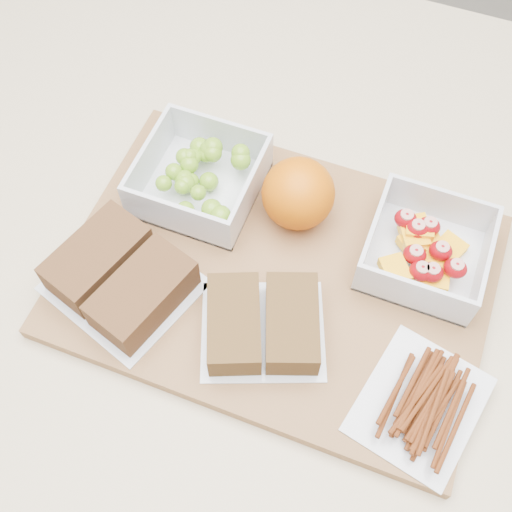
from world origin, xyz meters
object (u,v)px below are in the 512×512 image
(sandwich_bag_left, at_px, (120,277))
(fruit_container, at_px, (425,251))
(sandwich_bag_center, at_px, (263,324))
(cutting_board, at_px, (278,275))
(pretzel_bag, at_px, (423,400))
(orange, at_px, (298,194))
(grape_container, at_px, (201,177))

(sandwich_bag_left, bearing_deg, fruit_container, 26.65)
(sandwich_bag_center, bearing_deg, sandwich_bag_left, -178.33)
(cutting_board, relative_size, pretzel_bag, 3.02)
(fruit_container, distance_m, orange, 0.14)
(grape_container, distance_m, pretzel_bag, 0.31)
(sandwich_bag_left, bearing_deg, sandwich_bag_center, 1.67)
(cutting_board, bearing_deg, sandwich_bag_center, -82.34)
(grape_container, relative_size, pretzel_bag, 0.87)
(orange, distance_m, sandwich_bag_center, 0.14)
(cutting_board, distance_m, orange, 0.09)
(orange, height_order, sandwich_bag_left, orange)
(pretzel_bag, bearing_deg, fruit_container, 103.46)
(grape_container, bearing_deg, orange, 3.57)
(orange, bearing_deg, pretzel_bag, -41.84)
(sandwich_bag_left, height_order, sandwich_bag_center, sandwich_bag_left)
(orange, bearing_deg, fruit_container, -3.23)
(sandwich_bag_center, bearing_deg, cutting_board, 97.79)
(sandwich_bag_left, xyz_separation_m, pretzel_bag, (0.30, -0.01, -0.01))
(orange, bearing_deg, sandwich_bag_center, -83.92)
(cutting_board, xyz_separation_m, orange, (-0.01, 0.07, 0.05))
(grape_container, bearing_deg, pretzel_bag, -27.99)
(sandwich_bag_left, distance_m, pretzel_bag, 0.30)
(cutting_board, distance_m, grape_container, 0.13)
(grape_container, relative_size, sandwich_bag_left, 0.74)
(cutting_board, height_order, orange, orange)
(orange, xyz_separation_m, sandwich_bag_center, (0.01, -0.14, -0.02))
(cutting_board, distance_m, pretzel_bag, 0.19)
(grape_container, bearing_deg, sandwich_bag_center, -47.64)
(orange, relative_size, sandwich_bag_left, 0.46)
(orange, bearing_deg, grape_container, -176.43)
(fruit_container, bearing_deg, sandwich_bag_center, -133.13)
(fruit_container, bearing_deg, sandwich_bag_left, -153.35)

